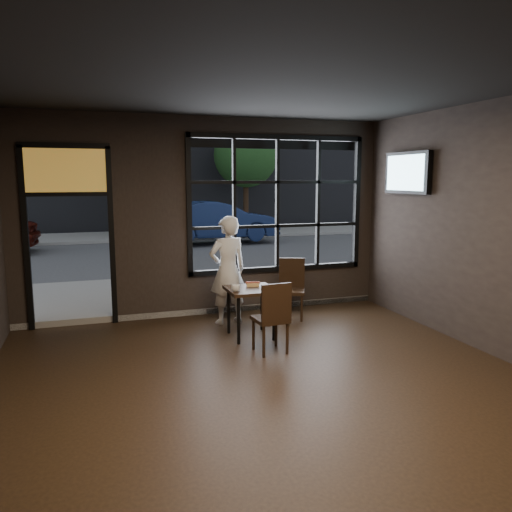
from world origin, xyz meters
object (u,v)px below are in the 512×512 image
object	(u,v)px
cafe_table	(251,312)
navy_car	(217,221)
man	(228,270)
chair_near	(270,317)

from	to	relation	value
cafe_table	navy_car	distance (m)	10.25
man	navy_car	xyz separation A→B (m)	(2.08, 9.29, -0.06)
cafe_table	man	world-z (taller)	man
cafe_table	navy_car	bearing A→B (deg)	78.69
chair_near	man	world-z (taller)	man
chair_near	man	size ratio (longest dim) A/B	0.56
chair_near	navy_car	distance (m)	10.90
cafe_table	man	size ratio (longest dim) A/B	0.42
chair_near	navy_car	size ratio (longest dim) A/B	0.23
cafe_table	navy_car	xyz separation A→B (m)	(1.95, 10.06, 0.43)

